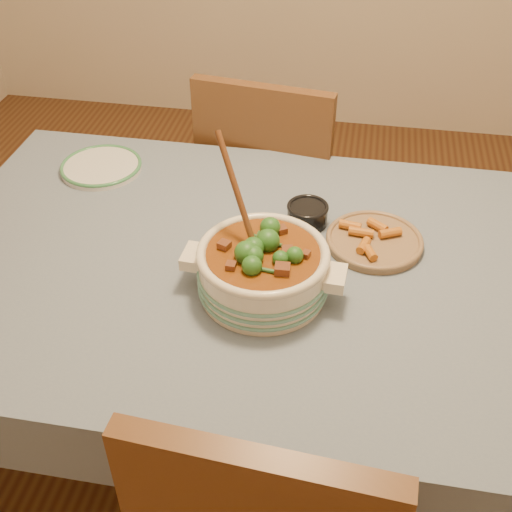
{
  "coord_description": "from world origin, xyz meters",
  "views": [
    {
      "loc": [
        0.2,
        -1.19,
        1.76
      ],
      "look_at": [
        0.01,
        -0.1,
        0.86
      ],
      "focal_mm": 45.0,
      "sensor_mm": 36.0,
      "label": 1
    }
  ],
  "objects": [
    {
      "name": "fried_plate",
      "position": [
        0.27,
        0.12,
        0.77
      ],
      "size": [
        0.32,
        0.32,
        0.04
      ],
      "rotation": [
        0.0,
        0.0,
        0.42
      ],
      "color": "#856349",
      "rests_on": "dining_table"
    },
    {
      "name": "stew_casserole",
      "position": [
        0.03,
        -0.11,
        0.83
      ],
      "size": [
        0.38,
        0.3,
        0.35
      ],
      "rotation": [
        0.0,
        0.0,
        -0.05
      ],
      "color": "beige",
      "rests_on": "dining_table"
    },
    {
      "name": "condiment_bowl",
      "position": [
        0.1,
        0.18,
        0.79
      ],
      "size": [
        0.13,
        0.13,
        0.06
      ],
      "rotation": [
        0.0,
        0.0,
        -0.31
      ],
      "color": "black",
      "rests_on": "dining_table"
    },
    {
      "name": "chair_far",
      "position": [
        -0.08,
        0.68,
        0.54
      ],
      "size": [
        0.5,
        0.5,
        0.96
      ],
      "rotation": [
        0.0,
        0.0,
        3.0
      ],
      "color": "brown",
      "rests_on": "floor"
    },
    {
      "name": "white_plate",
      "position": [
        -0.54,
        0.34,
        0.77
      ],
      "size": [
        0.28,
        0.28,
        0.02
      ],
      "rotation": [
        0.0,
        0.0,
        0.2
      ],
      "color": "silver",
      "rests_on": "dining_table"
    },
    {
      "name": "floor",
      "position": [
        0.0,
        0.0,
        0.0
      ],
      "size": [
        4.5,
        4.5,
        0.0
      ],
      "primitive_type": "plane",
      "color": "#492614",
      "rests_on": "ground"
    },
    {
      "name": "dining_table",
      "position": [
        0.0,
        0.0,
        0.66
      ],
      "size": [
        1.68,
        1.08,
        0.76
      ],
      "color": "brown",
      "rests_on": "floor"
    }
  ]
}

